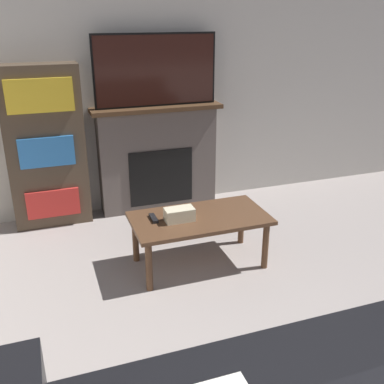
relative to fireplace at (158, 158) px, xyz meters
The scene contains 7 objects.
wall_back 0.85m from the fireplace, 141.93° to the left, with size 6.86×0.06×2.70m.
fireplace is the anchor object (origin of this frame).
tv 0.85m from the fireplace, 90.00° to the right, with size 1.16×0.03×0.66m.
coffee_table 1.23m from the fireplace, 90.10° to the right, with size 1.05×0.56×0.42m.
tissue_box 1.24m from the fireplace, 97.90° to the right, with size 0.22×0.12×0.10m.
remote_control 1.21m from the fireplace, 106.98° to the right, with size 0.04×0.15×0.02m.
bookshelf 1.07m from the fireplace, behind, with size 0.69×0.29×1.47m.
Camera 1 is at (-0.91, -0.30, 1.89)m, focal length 42.00 mm.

